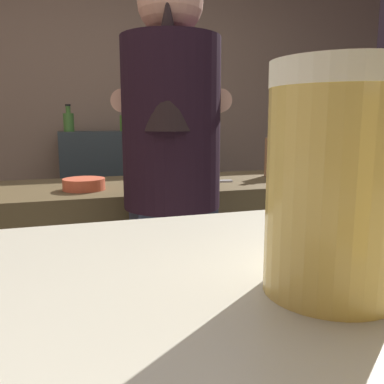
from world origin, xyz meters
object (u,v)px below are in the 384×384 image
at_px(pint_glass_near, 335,181).
at_px(bottle_soy, 69,121).
at_px(bottle_vinegar, 164,121).
at_px(knife_block, 277,156).
at_px(bottle_olive_oil, 125,122).
at_px(mixing_bowl, 84,184).
at_px(bottle_hot_sauce, 155,119).
at_px(chefs_knife, 207,181).
at_px(bartender, 172,181).

relative_size(pint_glass_near, bottle_soy, 0.69).
relative_size(bottle_soy, bottle_vinegar, 0.99).
relative_size(knife_block, bottle_vinegar, 1.46).
bearing_deg(bottle_olive_oil, pint_glass_near, -96.22).
relative_size(mixing_bowl, bottle_hot_sauce, 0.76).
bearing_deg(chefs_knife, mixing_bowl, -167.09).
relative_size(pint_glass_near, bottle_olive_oil, 0.76).
bearing_deg(pint_glass_near, knife_block, 61.35).
bearing_deg(knife_block, bottle_soy, 128.88).
distance_m(bottle_hot_sauce, bottle_olive_oil, 0.24).
xyz_separation_m(bottle_hot_sauce, bottle_olive_oil, (-0.24, -0.02, -0.02)).
relative_size(bartender, bottle_soy, 8.66).
xyz_separation_m(pint_glass_near, bottle_hot_sauce, (0.55, 2.89, 0.04)).
distance_m(bartender, bottle_soy, 1.76).
distance_m(mixing_bowl, bottle_olive_oil, 1.40).
height_order(knife_block, chefs_knife, knife_block).
bearing_deg(bottle_soy, knife_block, -51.12).
bearing_deg(pint_glass_near, bottle_olive_oil, 83.78).
bearing_deg(bottle_soy, pint_glass_near, -88.33).
height_order(mixing_bowl, bottle_vinegar, bottle_vinegar).
distance_m(knife_block, mixing_bowl, 0.99).
bearing_deg(bartender, bottle_hot_sauce, 8.09).
xyz_separation_m(bartender, bottle_vinegar, (0.42, 1.78, 0.21)).
bearing_deg(pint_glass_near, bottle_hot_sauce, 79.22).
distance_m(bartender, knife_block, 0.85).
relative_size(bartender, bottle_vinegar, 8.57).
distance_m(knife_block, pint_glass_near, 1.91).
relative_size(knife_block, chefs_knife, 1.18).
xyz_separation_m(chefs_knife, bottle_vinegar, (0.13, 1.38, 0.28)).
bearing_deg(knife_block, bartender, -145.05).
height_order(pint_glass_near, bottle_hot_sauce, bottle_hot_sauce).
bearing_deg(bartender, chefs_knife, -15.77).
bearing_deg(bottle_vinegar, bottle_hot_sauce, -136.90).
xyz_separation_m(knife_block, pint_glass_near, (-0.91, -1.67, 0.15)).
xyz_separation_m(bartender, bottle_soy, (-0.30, 1.72, 0.21)).
bearing_deg(bartender, bottle_soy, 29.09).
bearing_deg(bottle_vinegar, mixing_bowl, -116.25).
distance_m(pint_glass_near, bottle_vinegar, 3.03).
xyz_separation_m(mixing_bowl, pint_glass_near, (0.06, -1.55, 0.23)).
bearing_deg(bottle_hot_sauce, knife_block, -73.45).
relative_size(chefs_knife, bottle_hot_sauce, 1.04).
bearing_deg(bartender, pint_glass_near, -171.42).
relative_size(bottle_hot_sauce, bottle_olive_oil, 1.32).
bearing_deg(chefs_knife, bottle_soy, 122.76).
distance_m(mixing_bowl, bottle_hot_sauce, 1.50).
bearing_deg(mixing_bowl, chefs_knife, 4.15).
bearing_deg(chefs_knife, knife_block, 19.68).
distance_m(chefs_knife, bottle_soy, 1.47).
relative_size(mixing_bowl, pint_glass_near, 1.31).
distance_m(bartender, pint_glass_near, 1.22).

